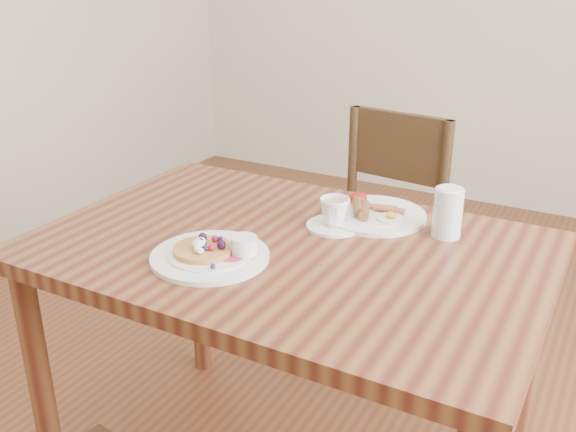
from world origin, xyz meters
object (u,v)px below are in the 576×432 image
object	(u,v)px
chair_far	(377,228)
pancake_plate	(212,253)
teacup_saucer	(334,215)
dining_table	(288,280)
breakfast_plate	(373,213)
water_glass	(448,213)

from	to	relation	value
chair_far	pancake_plate	xyz separation A→B (m)	(-0.06, -0.90, 0.27)
chair_far	teacup_saucer	world-z (taller)	chair_far
dining_table	breakfast_plate	distance (m)	0.30
teacup_saucer	breakfast_plate	bearing A→B (deg)	61.51
pancake_plate	teacup_saucer	world-z (taller)	teacup_saucer
chair_far	breakfast_plate	xyz separation A→B (m)	(0.17, -0.50, 0.27)
breakfast_plate	water_glass	distance (m)	0.21
dining_table	chair_far	size ratio (longest dim) A/B	1.36
chair_far	water_glass	bearing A→B (deg)	131.93
chair_far	breakfast_plate	bearing A→B (deg)	115.35
dining_table	breakfast_plate	world-z (taller)	breakfast_plate
pancake_plate	breakfast_plate	distance (m)	0.47
teacup_saucer	chair_far	bearing A→B (deg)	100.13
pancake_plate	dining_table	bearing A→B (deg)	55.50
dining_table	teacup_saucer	size ratio (longest dim) A/B	8.57
dining_table	teacup_saucer	bearing A→B (deg)	68.13
pancake_plate	teacup_saucer	xyz separation A→B (m)	(0.16, 0.30, 0.02)
dining_table	chair_far	xyz separation A→B (m)	(-0.05, 0.75, -0.16)
pancake_plate	breakfast_plate	world-z (taller)	pancake_plate
chair_far	breakfast_plate	world-z (taller)	chair_far
dining_table	water_glass	xyz separation A→B (m)	(0.32, 0.22, 0.16)
dining_table	chair_far	world-z (taller)	chair_far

